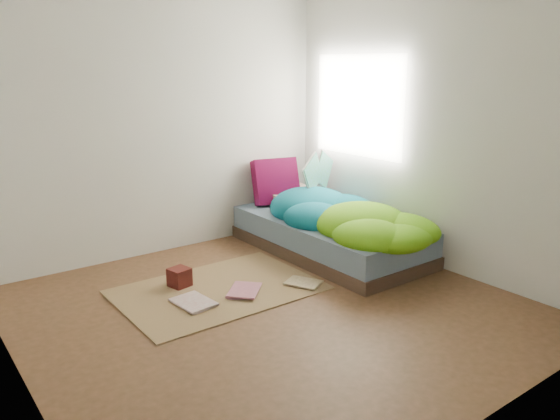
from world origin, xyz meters
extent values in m
cube|color=#4A321C|center=(0.00, 0.00, 0.00)|extent=(3.50, 3.50, 0.00)
cube|color=silver|center=(0.00, 1.75, 1.30)|extent=(3.50, 0.04, 2.60)
cube|color=silver|center=(0.00, -1.75, 1.30)|extent=(3.50, 0.04, 2.60)
cube|color=silver|center=(1.75, 0.00, 1.30)|extent=(0.04, 3.50, 2.60)
cube|color=white|center=(1.74, 0.90, 1.40)|extent=(0.01, 1.00, 1.20)
cube|color=#37281E|center=(1.22, 0.72, 0.06)|extent=(1.00, 2.00, 0.12)
cube|color=slate|center=(1.22, 0.72, 0.23)|extent=(0.98, 1.96, 0.22)
cube|color=brown|center=(-0.15, 0.55, 0.01)|extent=(1.60, 1.10, 0.01)
cube|color=silver|center=(1.34, 1.52, 0.41)|extent=(0.65, 0.47, 0.13)
cube|color=#4A042C|center=(1.17, 1.53, 0.58)|extent=(0.51, 0.26, 0.49)
cube|color=#3E110E|center=(-0.37, 0.80, 0.09)|extent=(0.18, 0.18, 0.15)
imported|color=beige|center=(-0.58, 0.40, 0.02)|extent=(0.28, 0.36, 0.03)
imported|color=#B5687B|center=(-0.10, 0.45, 0.03)|extent=(0.39, 0.39, 0.03)
imported|color=tan|center=(0.39, 0.16, 0.02)|extent=(0.31, 0.35, 0.02)
camera|label=1|loc=(-2.25, -3.09, 1.81)|focal=35.00mm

